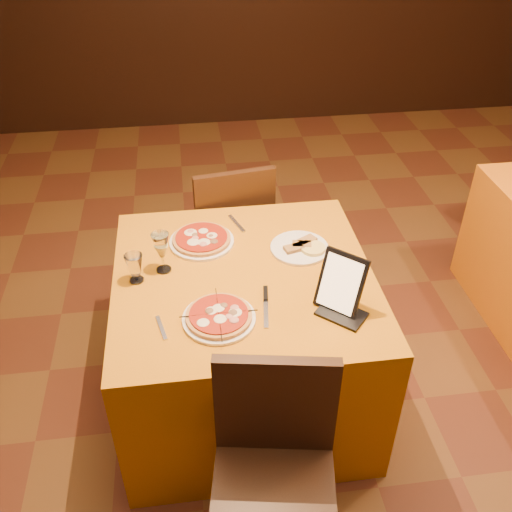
{
  "coord_description": "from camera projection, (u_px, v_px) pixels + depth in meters",
  "views": [
    {
      "loc": [
        -0.7,
        -1.72,
        2.25
      ],
      "look_at": [
        -0.45,
        0.14,
        0.86
      ],
      "focal_mm": 40.0,
      "sensor_mm": 36.0,
      "label": 1
    }
  ],
  "objects": [
    {
      "name": "chair_main_far",
      "position": [
        228.0,
        228.0,
        3.23
      ],
      "size": [
        0.46,
        0.46,
        0.91
      ],
      "primitive_type": null,
      "rotation": [
        0.0,
        0.0,
        3.29
      ],
      "color": "black",
      "rests_on": "floor"
    },
    {
      "name": "pizza_far",
      "position": [
        202.0,
        240.0,
        2.59
      ],
      "size": [
        0.29,
        0.29,
        0.03
      ],
      "rotation": [
        0.0,
        0.0,
        -0.07
      ],
      "color": "white",
      "rests_on": "main_table"
    },
    {
      "name": "main_table",
      "position": [
        245.0,
        338.0,
        2.64
      ],
      "size": [
        1.1,
        1.1,
        0.75
      ],
      "primitive_type": "cube",
      "color": "#C6760C",
      "rests_on": "floor"
    },
    {
      "name": "fork_near",
      "position": [
        161.0,
        328.0,
        2.15
      ],
      "size": [
        0.05,
        0.14,
        0.01
      ],
      "primitive_type": "cube",
      "rotation": [
        0.0,
        0.0,
        1.8
      ],
      "color": "#B3B4BA",
      "rests_on": "main_table"
    },
    {
      "name": "floor",
      "position": [
        351.0,
        407.0,
        2.79
      ],
      "size": [
        6.0,
        7.0,
        0.01
      ],
      "primitive_type": "cube",
      "color": "#5E2D19",
      "rests_on": "ground"
    },
    {
      "name": "cutlet_dish",
      "position": [
        299.0,
        247.0,
        2.56
      ],
      "size": [
        0.26,
        0.26,
        0.03
      ],
      "rotation": [
        0.0,
        0.0,
        -0.29
      ],
      "color": "white",
      "rests_on": "main_table"
    },
    {
      "name": "water_glass",
      "position": [
        135.0,
        268.0,
        2.35
      ],
      "size": [
        0.08,
        0.08,
        0.13
      ],
      "primitive_type": null,
      "rotation": [
        0.0,
        0.0,
        0.31
      ],
      "color": "white",
      "rests_on": "main_table"
    },
    {
      "name": "tablet",
      "position": [
        341.0,
        283.0,
        2.18
      ],
      "size": [
        0.2,
        0.19,
        0.23
      ],
      "primitive_type": "cube",
      "rotation": [
        -0.35,
        0.0,
        -0.74
      ],
      "color": "black",
      "rests_on": "main_table"
    },
    {
      "name": "fork_far",
      "position": [
        237.0,
        224.0,
        2.73
      ],
      "size": [
        0.07,
        0.16,
        0.01
      ],
      "primitive_type": "cube",
      "rotation": [
        0.0,
        0.0,
        1.91
      ],
      "color": "silver",
      "rests_on": "main_table"
    },
    {
      "name": "pizza_near",
      "position": [
        219.0,
        317.0,
        2.18
      ],
      "size": [
        0.28,
        0.28,
        0.03
      ],
      "rotation": [
        0.0,
        0.0,
        -0.16
      ],
      "color": "white",
      "rests_on": "main_table"
    },
    {
      "name": "chair_main_near",
      "position": [
        274.0,
        495.0,
        1.93
      ],
      "size": [
        0.54,
        0.54,
        0.91
      ],
      "primitive_type": null,
      "rotation": [
        0.0,
        0.0,
        -0.17
      ],
      "color": "black",
      "rests_on": "floor"
    },
    {
      "name": "knife",
      "position": [
        266.0,
        309.0,
        2.24
      ],
      "size": [
        0.05,
        0.22,
        0.01
      ],
      "primitive_type": "cube",
      "rotation": [
        0.0,
        0.0,
        1.44
      ],
      "color": "#A5A4AA",
      "rests_on": "main_table"
    },
    {
      "name": "wine_glass",
      "position": [
        162.0,
        252.0,
        2.38
      ],
      "size": [
        0.11,
        0.11,
        0.19
      ],
      "primitive_type": null,
      "rotation": [
        0.0,
        0.0,
        -0.4
      ],
      "color": "#CEC975",
      "rests_on": "main_table"
    }
  ]
}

